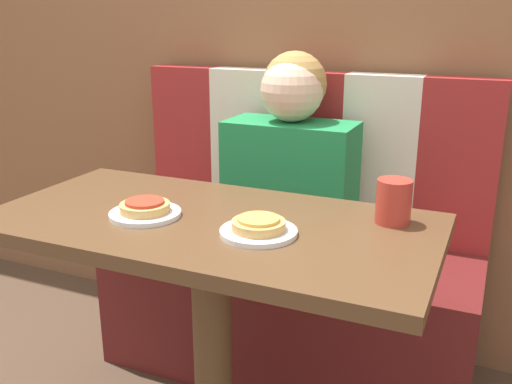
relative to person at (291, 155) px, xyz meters
The scene contains 9 objects.
booth_seat 0.55m from the person, 90.00° to the right, with size 1.26×0.50×0.48m.
booth_backrest 0.20m from the person, 90.00° to the left, with size 1.26×0.10×0.56m.
dining_table 0.58m from the person, 90.00° to the right, with size 1.09×0.55×0.76m.
person is the anchor object (origin of this frame).
plate_left 0.63m from the person, 103.89° to the right, with size 0.17×0.17×0.01m.
plate_right 0.63m from the person, 76.11° to the right, with size 0.17×0.17×0.01m.
pizza_left 0.63m from the person, 103.89° to the right, with size 0.12×0.12×0.03m.
pizza_right 0.63m from the person, 76.11° to the right, with size 0.12×0.12×0.03m.
drinking_cup 0.58m from the person, 45.17° to the right, with size 0.08×0.08×0.11m.
Camera 1 is at (0.63, -1.14, 1.23)m, focal length 40.00 mm.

